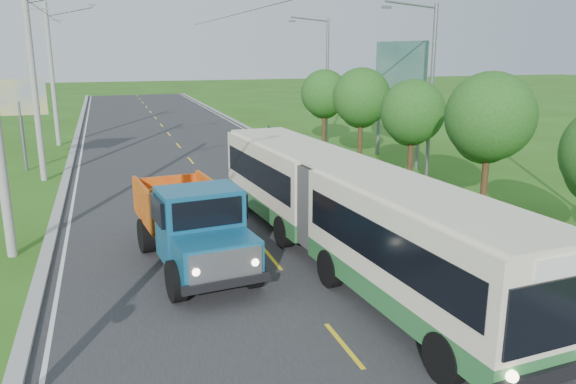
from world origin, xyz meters
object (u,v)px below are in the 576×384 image
planter_far (329,154)px  pole_far (52,74)px  streetlight_far (325,76)px  planter_mid (388,181)px  planter_near (488,226)px  dump_truck (192,219)px  billboard_right (400,74)px  pole_mid (35,84)px  billboard_left (19,103)px  tree_third (489,121)px  tree_fourth (412,115)px  tree_fifth (361,100)px  streetlight_mid (429,89)px  tree_back (324,96)px  bus (344,205)px

planter_far → pole_far: bearing=146.9°
streetlight_far → planter_mid: size_ratio=13.54×
pole_far → planter_far: size_ratio=14.93×
planter_near → dump_truck: bearing=179.3°
planter_far → billboard_right: (3.70, -2.00, 5.06)m
pole_mid → pole_far: (0.00, 12.00, 0.00)m
pole_mid → billboard_left: bearing=112.4°
billboard_left → pole_mid: bearing=-67.6°
billboard_right → dump_truck: (-14.88, -13.86, -3.76)m
planter_far → billboard_right: size_ratio=0.09×
pole_mid → planter_near: (16.86, -15.00, -4.81)m
tree_third → tree_fourth: size_ratio=1.11×
planter_near → tree_fifth: bearing=84.9°
streetlight_mid → dump_truck: 15.74m
billboard_right → pole_far: bearing=147.7°
planter_mid → billboard_left: bearing=151.1°
dump_truck → billboard_left: bearing=104.5°
billboard_left → dump_truck: size_ratio=0.75×
planter_mid → planter_far: 8.00m
tree_back → planter_far: size_ratio=8.21×
tree_fourth → pole_mid: bearing=159.3°
pole_mid → billboard_right: 20.59m
pole_far → tree_back: 19.43m
pole_far → bus: 30.07m
streetlight_far → billboard_right: 8.18m
tree_third → streetlight_mid: 5.98m
planter_far → dump_truck: bearing=-125.2°
tree_fourth → streetlight_far: size_ratio=0.60×
billboard_right → tree_third: bearing=-101.6°
tree_back → tree_fifth: bearing=-90.0°
tree_back → streetlight_far: 2.37m
pole_far → tree_fourth: size_ratio=1.85×
pole_far → tree_fourth: pole_far is taller
tree_third → planter_mid: bearing=102.1°
tree_back → planter_mid: bearing=-95.9°
pole_far → tree_back: pole_far is taller
tree_fourth → dump_truck: (-12.44, -8.00, -2.00)m
tree_fifth → bus: 17.15m
pole_mid → dump_truck: pole_mid is taller
streetlight_mid → planter_near: 9.46m
pole_mid → billboard_right: size_ratio=1.37×
planter_far → tree_fourth: bearing=-80.9°
billboard_left → bus: size_ratio=0.30×
pole_mid → planter_far: bearing=3.4°
tree_back → streetlight_mid: (0.79, -12.14, 1.25)m
pole_mid → tree_back: 18.89m
tree_third → dump_truck: tree_third is taller
pole_mid → dump_truck: size_ratio=1.45×
dump_truck → planter_near: bearing=-7.4°
tree_fourth → dump_truck: tree_fourth is taller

